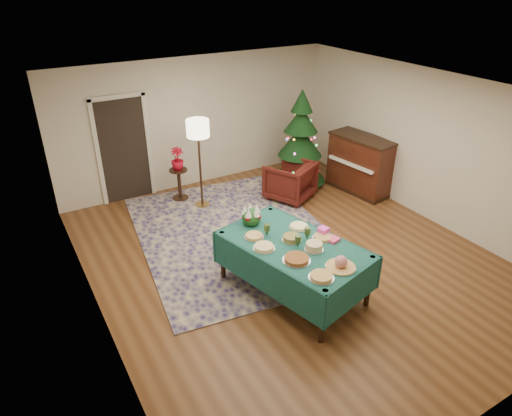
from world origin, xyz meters
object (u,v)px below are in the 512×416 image
gift_box (323,231)px  piano (360,165)px  christmas_tree (300,143)px  buffet_table (293,254)px  floor_lamp (198,134)px  armchair (290,179)px  potted_plant (178,164)px  side_table (180,185)px

gift_box → piano: size_ratio=0.09×
gift_box → christmas_tree: (1.74, 3.03, 0.07)m
piano → gift_box: bearing=-141.3°
buffet_table → floor_lamp: floor_lamp is taller
floor_lamp → piano: 3.44m
armchair → floor_lamp: 2.08m
christmas_tree → floor_lamp: bearing=176.7°
buffet_table → armchair: 3.06m
floor_lamp → gift_box: bearing=-80.9°
gift_box → potted_plant: 3.73m
gift_box → piano: bearing=38.7°
gift_box → piano: piano is taller
buffet_table → gift_box: bearing=-0.4°
gift_box → floor_lamp: (-0.50, 3.16, 0.62)m
gift_box → armchair: 2.84m
gift_box → potted_plant: gift_box is taller
potted_plant → christmas_tree: bearing=-13.9°
side_table → potted_plant: size_ratio=1.44×
buffet_table → piano: bearing=33.9°
floor_lamp → piano: floor_lamp is taller
floor_lamp → potted_plant: (-0.27, 0.49, -0.71)m
piano → christmas_tree: bearing=135.0°
buffet_table → side_table: 3.67m
side_table → potted_plant: 0.46m
buffet_table → potted_plant: bearing=94.2°
buffet_table → piano: piano is taller
floor_lamp → potted_plant: bearing=118.2°
armchair → piano: size_ratio=0.60×
side_table → potted_plant: (-0.00, 0.00, 0.46)m
armchair → floor_lamp: (-1.68, 0.61, 1.06)m
gift_box → armchair: bearing=65.2°
armchair → christmas_tree: bearing=-165.8°
floor_lamp → piano: size_ratio=1.22×
floor_lamp → christmas_tree: (2.25, -0.13, -0.56)m
floor_lamp → side_table: floor_lamp is taller
armchair → side_table: bearing=-55.9°
armchair → side_table: size_ratio=1.32×
buffet_table → side_table: (-0.27, 3.65, -0.33)m
side_table → potted_plant: bearing=180.0°
gift_box → floor_lamp: 3.26m
gift_box → side_table: bearing=101.9°
buffet_table → potted_plant: potted_plant is taller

